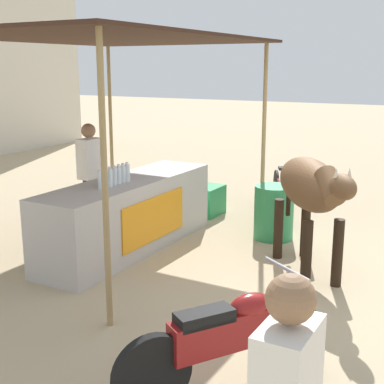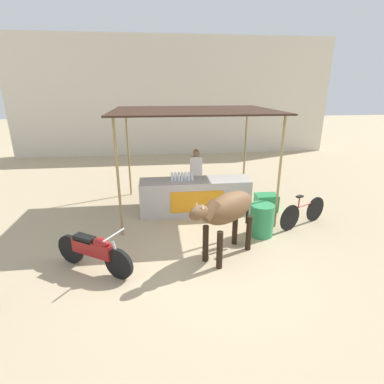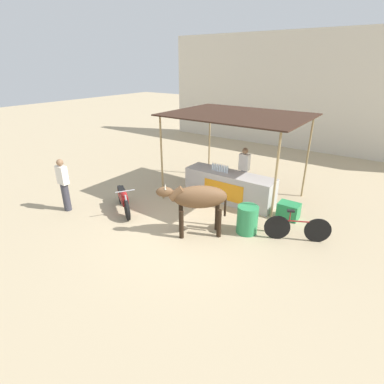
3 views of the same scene
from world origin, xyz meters
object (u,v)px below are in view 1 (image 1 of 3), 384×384
object	(u,v)px
vendor_behind_counter	(91,180)
cooler_box	(207,200)
stall_counter	(129,215)
water_barrel	(274,212)
bicycle_leaning	(279,194)
cow	(311,189)
motorcycle_parked	(228,337)

from	to	relation	value
vendor_behind_counter	cooler_box	xyz separation A→B (m)	(1.91, -0.85, -0.61)
stall_counter	vendor_behind_counter	world-z (taller)	vendor_behind_counter
cooler_box	water_barrel	size ratio (longest dim) A/B	0.78
bicycle_leaning	stall_counter	bearing A→B (deg)	156.04
vendor_behind_counter	water_barrel	world-z (taller)	vendor_behind_counter
water_barrel	bicycle_leaning	distance (m)	1.27
cooler_box	water_barrel	bearing A→B (deg)	-114.36
cow	stall_counter	bearing A→B (deg)	98.14
cow	bicycle_leaning	distance (m)	2.65
cooler_box	cow	distance (m)	2.94
water_barrel	vendor_behind_counter	bearing A→B (deg)	118.89
bicycle_leaning	motorcycle_parked	bearing A→B (deg)	-163.91
vendor_behind_counter	stall_counter	bearing A→B (deg)	-99.80
motorcycle_parked	bicycle_leaning	bearing A→B (deg)	16.09
cooler_box	motorcycle_parked	size ratio (longest dim) A/B	0.39
stall_counter	cooler_box	xyz separation A→B (m)	(2.04, -0.10, -0.24)
vendor_behind_counter	cooler_box	distance (m)	2.17
stall_counter	bicycle_leaning	distance (m)	2.85
bicycle_leaning	water_barrel	bearing A→B (deg)	-163.05
vendor_behind_counter	cow	bearing A→B (deg)	-86.18
water_barrel	cow	world-z (taller)	cow
vendor_behind_counter	cow	distance (m)	3.13
cooler_box	cow	size ratio (longest dim) A/B	0.36
water_barrel	motorcycle_parked	size ratio (longest dim) A/B	0.50
cow	bicycle_leaning	size ratio (longest dim) A/B	1.10
stall_counter	water_barrel	size ratio (longest dim) A/B	3.89
water_barrel	motorcycle_parked	xyz separation A→B (m)	(-3.65, -1.03, 0.04)
stall_counter	vendor_behind_counter	xyz separation A→B (m)	(0.13, 0.75, 0.37)
vendor_behind_counter	water_barrel	bearing A→B (deg)	-61.11
vendor_behind_counter	motorcycle_parked	bearing A→B (deg)	-125.83
cow	bicycle_leaning	xyz separation A→B (m)	(2.27, 1.20, -0.68)
cow	motorcycle_parked	bearing A→B (deg)	-175.60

